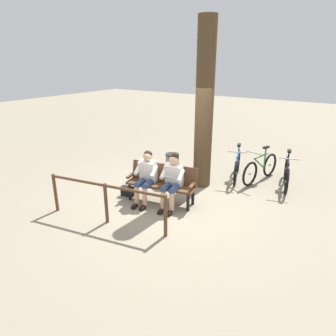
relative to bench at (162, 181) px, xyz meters
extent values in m
plane|color=gray|center=(-0.21, -0.03, -0.51)|extent=(40.00, 40.00, 0.00)
cube|color=#51331E|center=(-0.02, 0.08, -0.08)|extent=(1.65, 0.73, 0.05)
cube|color=#51331E|center=(0.02, -0.11, 0.15)|extent=(1.60, 0.43, 0.42)
cube|color=#51331E|center=(-0.76, -0.06, 0.05)|extent=(0.13, 0.40, 0.05)
cube|color=#51331E|center=(0.73, 0.22, 0.05)|extent=(0.13, 0.40, 0.05)
cylinder|color=black|center=(-0.75, 0.11, -0.31)|extent=(0.07, 0.07, 0.40)
cylinder|color=black|center=(0.66, 0.38, -0.31)|extent=(0.07, 0.07, 0.40)
cylinder|color=black|center=(-0.69, -0.22, -0.31)|extent=(0.07, 0.07, 0.40)
cylinder|color=black|center=(0.72, 0.05, -0.31)|extent=(0.07, 0.07, 0.40)
cube|color=white|center=(-0.32, 0.00, 0.20)|extent=(0.43, 0.37, 0.55)
sphere|color=#D8A884|center=(-0.33, 0.02, 0.56)|extent=(0.21, 0.21, 0.21)
sphere|color=black|center=(-0.32, -0.01, 0.59)|extent=(0.20, 0.20, 0.20)
cylinder|color=#334772|center=(-0.46, 0.18, -0.02)|extent=(0.22, 0.42, 0.15)
cylinder|color=#D8A884|center=(-0.49, 0.37, -0.28)|extent=(0.11, 0.11, 0.45)
cube|color=black|center=(-0.51, 0.47, -0.47)|extent=(0.13, 0.23, 0.07)
cylinder|color=white|center=(-0.54, 0.08, 0.27)|extent=(0.15, 0.32, 0.23)
cylinder|color=#334772|center=(-0.26, 0.22, -0.02)|extent=(0.22, 0.42, 0.15)
cylinder|color=#D8A884|center=(-0.30, 0.41, -0.28)|extent=(0.11, 0.11, 0.45)
cube|color=black|center=(-0.32, 0.51, -0.47)|extent=(0.13, 0.23, 0.07)
cylinder|color=white|center=(-0.15, 0.16, 0.27)|extent=(0.15, 0.32, 0.23)
cube|color=silver|center=(-0.38, 0.30, 0.26)|extent=(0.22, 0.16, 0.09)
cube|color=white|center=(0.31, 0.12, 0.20)|extent=(0.43, 0.37, 0.55)
sphere|color=#D8A884|center=(0.30, 0.14, 0.56)|extent=(0.21, 0.21, 0.21)
sphere|color=black|center=(0.31, 0.11, 0.59)|extent=(0.20, 0.20, 0.20)
cylinder|color=#334772|center=(0.17, 0.30, -0.02)|extent=(0.22, 0.42, 0.15)
cylinder|color=#D8A884|center=(0.13, 0.49, -0.28)|extent=(0.11, 0.11, 0.45)
cube|color=black|center=(0.12, 0.59, -0.47)|extent=(0.13, 0.23, 0.07)
cylinder|color=white|center=(0.09, 0.20, 0.27)|extent=(0.15, 0.32, 0.23)
cylinder|color=#334772|center=(0.37, 0.33, -0.02)|extent=(0.22, 0.42, 0.15)
cylinder|color=#D8A884|center=(0.33, 0.53, -0.28)|extent=(0.11, 0.11, 0.45)
cube|color=black|center=(0.31, 0.63, -0.47)|extent=(0.13, 0.23, 0.07)
cylinder|color=white|center=(0.48, 0.27, 0.27)|extent=(0.15, 0.32, 0.23)
cube|color=black|center=(0.86, 0.25, -0.39)|extent=(0.32, 0.19, 0.24)
cylinder|color=#4C3823|center=(-0.32, -1.37, 1.53)|extent=(0.45, 0.45, 4.08)
cylinder|color=slate|center=(0.41, -1.07, -0.12)|extent=(0.35, 0.35, 0.77)
cylinder|color=black|center=(0.41, -1.07, 0.28)|extent=(0.36, 0.36, 0.03)
torus|color=black|center=(-2.32, -1.97, -0.18)|extent=(0.22, 0.66, 0.66)
cylinder|color=silver|center=(-2.32, -1.97, -0.18)|extent=(0.06, 0.07, 0.06)
torus|color=black|center=(-2.08, -2.96, -0.18)|extent=(0.22, 0.66, 0.66)
cylinder|color=silver|center=(-2.08, -2.96, -0.18)|extent=(0.06, 0.07, 0.06)
cylinder|color=black|center=(-2.20, -2.46, 0.20)|extent=(0.19, 0.62, 0.04)
cylinder|color=black|center=(-2.22, -2.38, 0.00)|extent=(0.18, 0.59, 0.43)
cylinder|color=black|center=(-2.16, -2.64, 0.12)|extent=(0.04, 0.04, 0.55)
cube|color=black|center=(-2.16, -2.64, 0.40)|extent=(0.14, 0.24, 0.05)
cylinder|color=#B2B2B7|center=(-2.30, -2.07, 0.37)|extent=(0.47, 0.15, 0.03)
torus|color=black|center=(-1.40, -1.97, -0.18)|extent=(0.21, 0.66, 0.66)
cylinder|color=silver|center=(-1.40, -1.97, -0.18)|extent=(0.06, 0.07, 0.06)
torus|color=black|center=(-1.64, -2.97, -0.18)|extent=(0.21, 0.66, 0.66)
cylinder|color=silver|center=(-1.64, -2.97, -0.18)|extent=(0.06, 0.07, 0.06)
cylinder|color=#337238|center=(-1.52, -2.47, 0.20)|extent=(0.18, 0.62, 0.04)
cylinder|color=#337238|center=(-1.50, -2.39, 0.00)|extent=(0.17, 0.59, 0.43)
cylinder|color=#337238|center=(-1.56, -2.65, 0.12)|extent=(0.04, 0.04, 0.55)
cube|color=black|center=(-1.56, -2.65, 0.40)|extent=(0.14, 0.23, 0.05)
cylinder|color=#B2B2B7|center=(-1.43, -2.07, 0.37)|extent=(0.47, 0.14, 0.03)
torus|color=black|center=(-1.08, -1.80, -0.18)|extent=(0.25, 0.65, 0.66)
cylinder|color=silver|center=(-1.08, -1.80, -0.18)|extent=(0.07, 0.07, 0.06)
torus|color=black|center=(-0.78, -2.78, -0.18)|extent=(0.25, 0.65, 0.66)
cylinder|color=silver|center=(-0.78, -2.78, -0.18)|extent=(0.07, 0.07, 0.06)
cylinder|color=#1E519E|center=(-0.93, -2.29, 0.20)|extent=(0.22, 0.62, 0.04)
cylinder|color=#1E519E|center=(-0.95, -2.22, 0.00)|extent=(0.21, 0.58, 0.43)
cylinder|color=#1E519E|center=(-0.88, -2.47, 0.12)|extent=(0.04, 0.04, 0.55)
cube|color=black|center=(-0.88, -2.47, 0.40)|extent=(0.15, 0.24, 0.05)
cylinder|color=#B2B2B7|center=(-1.05, -1.90, 0.37)|extent=(0.47, 0.17, 0.03)
cylinder|color=#51331E|center=(-0.90, 1.21, -0.08)|extent=(0.07, 0.07, 0.85)
cylinder|color=#51331E|center=(0.38, 1.44, -0.08)|extent=(0.07, 0.07, 0.85)
cylinder|color=#51331E|center=(1.65, 1.66, -0.08)|extent=(0.07, 0.07, 0.85)
cylinder|color=#51331E|center=(0.38, 1.44, 0.30)|extent=(2.56, 0.51, 0.06)
camera|label=1|loc=(-3.64, 5.31, 2.65)|focal=32.43mm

